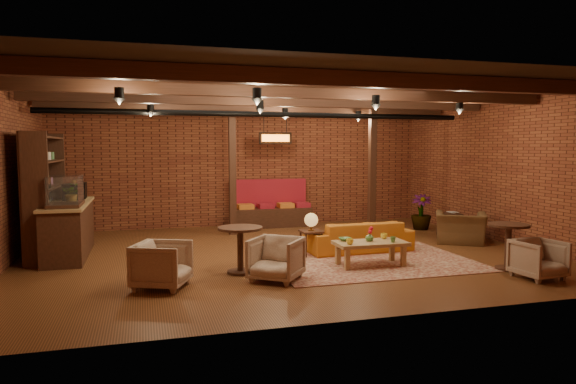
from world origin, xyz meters
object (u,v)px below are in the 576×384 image
object	(u,v)px
round_table_right	(508,239)
armchair_right	(461,223)
coffee_table	(370,244)
armchair_a	(162,263)
plant_tall	(422,177)
side_table_book	(449,215)
side_table_lamp	(311,223)
round_table_left	(240,242)
armchair_b	(276,257)
sofa	(359,236)
armchair_far	(539,257)

from	to	relation	value
round_table_right	armchair_right	bearing A→B (deg)	73.74
coffee_table	armchair_a	xyz separation A→B (m)	(-3.63, -0.47, -0.00)
coffee_table	plant_tall	distance (m)	4.63
side_table_book	plant_tall	bearing A→B (deg)	95.96
side_table_lamp	round_table_left	bearing A→B (deg)	-148.21
round_table_right	plant_tall	size ratio (longest dim) A/B	0.29
armchair_right	plant_tall	distance (m)	2.12
side_table_lamp	armchair_right	bearing A→B (deg)	5.89
side_table_lamp	armchair_right	size ratio (longest dim) A/B	0.81
coffee_table	round_table_right	distance (m)	2.37
armchair_b	side_table_lamp	bearing A→B (deg)	91.95
side_table_lamp	round_table_right	distance (m)	3.55
coffee_table	round_table_left	xyz separation A→B (m)	(-2.32, 0.11, 0.14)
side_table_lamp	side_table_book	bearing A→B (deg)	17.28
coffee_table	round_table_right	size ratio (longest dim) A/B	1.60
coffee_table	armchair_right	size ratio (longest dim) A/B	1.23
plant_tall	armchair_b	bearing A→B (deg)	-141.35
plant_tall	side_table_book	bearing A→B (deg)	-84.04
round_table_left	side_table_book	bearing A→B (deg)	21.84
armchair_b	round_table_right	bearing A→B (deg)	31.22
sofa	armchair_right	bearing A→B (deg)	-176.97
sofa	side_table_lamp	xyz separation A→B (m)	(-1.07, -0.14, 0.33)
sofa	round_table_left	world-z (taller)	round_table_left
armchair_b	side_table_book	xyz separation A→B (m)	(4.99, 2.82, 0.14)
armchair_a	armchair_far	distance (m)	5.97
round_table_left	armchair_b	bearing A→B (deg)	-54.59
sofa	round_table_left	size ratio (longest dim) A/B	2.71
armchair_a	armchair_b	world-z (taller)	armchair_a
armchair_right	armchair_far	distance (m)	3.10
round_table_left	armchair_right	size ratio (longest dim) A/B	0.75
coffee_table	side_table_book	distance (m)	3.88
side_table_lamp	armchair_far	distance (m)	4.01
side_table_book	armchair_far	distance (m)	3.96
sofa	round_table_left	bearing A→B (deg)	20.65
coffee_table	sofa	bearing A→B (deg)	75.10
armchair_b	armchair_far	xyz separation A→B (m)	(4.11, -1.04, -0.03)
round_table_left	sofa	bearing A→B (deg)	22.90
round_table_left	side_table_book	xyz separation A→B (m)	(5.45, 2.18, -0.01)
armchair_far	plant_tall	size ratio (longest dim) A/B	0.26
side_table_lamp	armchair_b	distance (m)	1.99
round_table_left	round_table_right	size ratio (longest dim) A/B	0.98
armchair_far	plant_tall	distance (m)	5.10
armchair_b	sofa	bearing A→B (deg)	75.52
sofa	coffee_table	xyz separation A→B (m)	(-0.33, -1.23, 0.08)
sofa	plant_tall	xyz separation A→B (m)	(2.68, 2.14, 1.05)
sofa	armchair_b	distance (m)	2.81
coffee_table	armchair_right	bearing A→B (deg)	27.02
armchair_a	armchair_far	size ratio (longest dim) A/B	1.11
armchair_a	sofa	bearing A→B (deg)	-43.60
round_table_left	side_table_book	world-z (taller)	round_table_left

